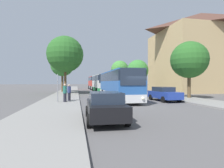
{
  "coord_description": "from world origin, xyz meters",
  "views": [
    {
      "loc": [
        -5.3,
        -14.64,
        2.04
      ],
      "look_at": [
        -0.65,
        8.26,
        1.76
      ],
      "focal_mm": 28.0,
      "sensor_mm": 36.0,
      "label": 1
    }
  ],
  "objects": [
    {
      "name": "ground_plane",
      "position": [
        0.0,
        0.0,
        0.0
      ],
      "size": [
        300.0,
        300.0,
        0.0
      ],
      "primitive_type": "plane",
      "color": "#565454",
      "rests_on": "ground"
    },
    {
      "name": "sidewalk_left",
      "position": [
        -7.0,
        0.0,
        0.07
      ],
      "size": [
        4.0,
        120.0,
        0.15
      ],
      "primitive_type": "cube",
      "color": "gray",
      "rests_on": "ground_plane"
    },
    {
      "name": "sidewalk_right",
      "position": [
        7.0,
        0.0,
        0.07
      ],
      "size": [
        4.0,
        120.0,
        0.15
      ],
      "primitive_type": "cube",
      "color": "gray",
      "rests_on": "ground_plane"
    },
    {
      "name": "building_right_background",
      "position": [
        20.64,
        18.04,
        8.35
      ],
      "size": [
        18.0,
        14.1,
        16.7
      ],
      "color": "tan",
      "rests_on": "ground_plane"
    },
    {
      "name": "bus_front",
      "position": [
        -0.68,
        4.91,
        1.73
      ],
      "size": [
        2.81,
        11.79,
        3.22
      ],
      "rotation": [
        0.0,
        0.0,
        -0.01
      ],
      "color": "silver",
      "rests_on": "ground_plane"
    },
    {
      "name": "bus_middle",
      "position": [
        -0.53,
        19.91,
        1.81
      ],
      "size": [
        2.9,
        11.28,
        3.38
      ],
      "rotation": [
        0.0,
        0.0,
        0.01
      ],
      "color": "#238942",
      "rests_on": "ground_plane"
    },
    {
      "name": "bus_rear",
      "position": [
        -0.5,
        33.51,
        1.86
      ],
      "size": [
        2.92,
        10.7,
        3.49
      ],
      "rotation": [
        0.0,
        0.0,
        0.01
      ],
      "color": "gray",
      "rests_on": "ground_plane"
    },
    {
      "name": "parked_car_left_curb",
      "position": [
        -3.84,
        -5.62,
        0.79
      ],
      "size": [
        2.09,
        4.35,
        1.51
      ],
      "rotation": [
        0.0,
        0.0,
        -0.03
      ],
      "color": "black",
      "rests_on": "ground_plane"
    },
    {
      "name": "parked_car_right_near",
      "position": [
        3.85,
        2.54,
        0.79
      ],
      "size": [
        2.1,
        4.43,
        1.51
      ],
      "rotation": [
        0.0,
        0.0,
        3.19
      ],
      "color": "#233D9E",
      "rests_on": "ground_plane"
    },
    {
      "name": "parked_car_right_far",
      "position": [
        3.64,
        22.61,
        0.8
      ],
      "size": [
        2.17,
        4.46,
        1.55
      ],
      "rotation": [
        0.0,
        0.0,
        3.11
      ],
      "color": "#236B38",
      "rests_on": "ground_plane"
    },
    {
      "name": "bus_stop_sign",
      "position": [
        -7.08,
        2.7,
        1.78
      ],
      "size": [
        0.08,
        0.45,
        2.64
      ],
      "color": "gray",
      "rests_on": "sidewalk_left"
    },
    {
      "name": "pedestrian_waiting_near",
      "position": [
        -6.04,
        3.34,
        0.98
      ],
      "size": [
        0.36,
        0.36,
        1.65
      ],
      "rotation": [
        0.0,
        0.0,
        5.2
      ],
      "color": "#23232D",
      "rests_on": "sidewalk_left"
    },
    {
      "name": "pedestrian_waiting_far",
      "position": [
        -6.39,
        2.37,
        1.02
      ],
      "size": [
        0.36,
        0.36,
        1.72
      ],
      "rotation": [
        0.0,
        0.0,
        0.86
      ],
      "color": "#23232D",
      "rests_on": "sidewalk_left"
    },
    {
      "name": "tree_left_near",
      "position": [
        -8.04,
        20.74,
        5.41
      ],
      "size": [
        4.53,
        4.53,
        7.54
      ],
      "color": "brown",
      "rests_on": "sidewalk_left"
    },
    {
      "name": "tree_left_far",
      "position": [
        -7.13,
        15.05,
        6.58
      ],
      "size": [
        5.93,
        5.93,
        9.41
      ],
      "color": "#513D23",
      "rests_on": "sidewalk_left"
    },
    {
      "name": "tree_right_near",
      "position": [
        8.03,
        4.16,
        4.69
      ],
      "size": [
        4.41,
        4.41,
        6.77
      ],
      "color": "brown",
      "rests_on": "sidewalk_right"
    },
    {
      "name": "tree_right_mid",
      "position": [
        5.96,
        16.57,
        4.18
      ],
      "size": [
        4.02,
        4.02,
        6.06
      ],
      "color": "brown",
      "rests_on": "sidewalk_right"
    },
    {
      "name": "tree_right_far",
      "position": [
        6.65,
        33.15,
        5.56
      ],
      "size": [
        4.95,
        4.95,
        7.9
      ],
      "color": "brown",
      "rests_on": "sidewalk_right"
    }
  ]
}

